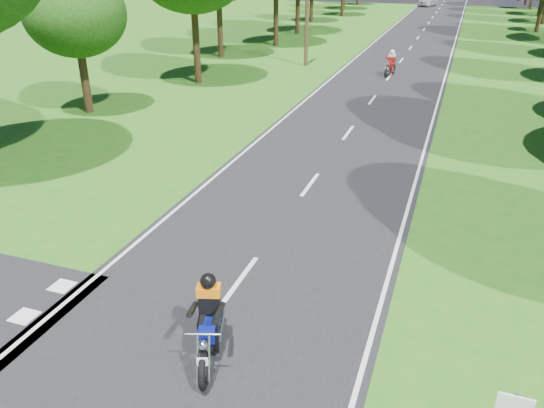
% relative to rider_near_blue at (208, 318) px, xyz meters
% --- Properties ---
extents(ground, '(160.00, 160.00, 0.00)m').
position_rel_rider_near_blue_xyz_m(ground, '(-0.45, 0.61, -0.86)').
color(ground, '#216116').
rests_on(ground, ground).
extents(main_road, '(7.00, 140.00, 0.02)m').
position_rel_rider_near_blue_xyz_m(main_road, '(-0.45, 50.61, -0.85)').
color(main_road, black).
rests_on(main_road, ground).
extents(road_markings, '(7.40, 140.00, 0.01)m').
position_rel_rider_near_blue_xyz_m(road_markings, '(-0.59, 48.74, -0.84)').
color(road_markings, silver).
rests_on(road_markings, main_road).
extents(telegraph_pole, '(1.20, 0.26, 8.00)m').
position_rel_rider_near_blue_xyz_m(telegraph_pole, '(-6.45, 28.61, 3.21)').
color(telegraph_pole, '#382616').
rests_on(telegraph_pole, ground).
extents(rider_near_blue, '(1.28, 2.12, 1.68)m').
position_rel_rider_near_blue_xyz_m(rider_near_blue, '(0.00, 0.00, 0.00)').
color(rider_near_blue, navy).
rests_on(rider_near_blue, main_road).
extents(rider_far_red, '(0.87, 1.94, 1.56)m').
position_rel_rider_near_blue_xyz_m(rider_far_red, '(-0.50, 27.16, -0.06)').
color(rider_far_red, '#9C170C').
rests_on(rider_far_red, main_road).
extents(distant_car, '(3.00, 4.60, 1.46)m').
position_rel_rider_near_blue_xyz_m(distant_car, '(-2.25, 77.24, -0.11)').
color(distant_car, silver).
rests_on(distant_car, main_road).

